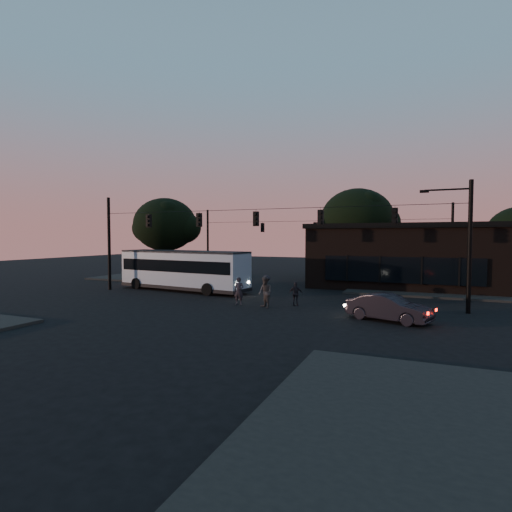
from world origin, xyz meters
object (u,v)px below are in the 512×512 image
at_px(pedestrian_b, 265,292).
at_px(pedestrian_a, 239,291).
at_px(car, 389,308).
at_px(building, 404,255).
at_px(pedestrian_c, 296,294).
at_px(bus, 183,268).
at_px(pedestrian_d, 266,288).

bearing_deg(pedestrian_b, pedestrian_a, -154.75).
relative_size(car, pedestrian_a, 2.40).
distance_m(building, pedestrian_a, 17.15).
distance_m(pedestrian_b, pedestrian_c, 2.05).
distance_m(building, pedestrian_b, 16.54).
bearing_deg(pedestrian_a, bus, 144.38).
height_order(car, pedestrian_a, pedestrian_a).
distance_m(pedestrian_b, pedestrian_d, 3.03).
height_order(car, pedestrian_d, pedestrian_d).
xyz_separation_m(car, pedestrian_a, (-9.20, 1.47, 0.18)).
bearing_deg(bus, pedestrian_a, -24.29).
height_order(building, pedestrian_d, building).
distance_m(building, car, 15.98).
bearing_deg(car, building, 18.22).
height_order(bus, pedestrian_b, bus).
xyz_separation_m(car, pedestrian_d, (-8.28, 3.91, 0.16)).
bearing_deg(pedestrian_c, bus, -21.93).
bearing_deg(pedestrian_c, pedestrian_b, 37.84).
height_order(car, pedestrian_b, pedestrian_b).
relative_size(building, pedestrian_b, 8.08).
relative_size(building, car, 3.67).
bearing_deg(pedestrian_d, building, -83.80).
relative_size(car, pedestrian_d, 2.47).
xyz_separation_m(car, pedestrian_c, (-5.72, 2.44, 0.07)).
bearing_deg(pedestrian_c, building, -117.28).
distance_m(pedestrian_a, pedestrian_d, 2.60).
bearing_deg(car, pedestrian_b, 99.70).
height_order(car, pedestrian_c, pedestrian_c).
distance_m(car, pedestrian_b, 7.31).
relative_size(building, pedestrian_c, 10.14).
bearing_deg(pedestrian_d, bus, 27.66).
bearing_deg(pedestrian_b, pedestrian_c, 79.08).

